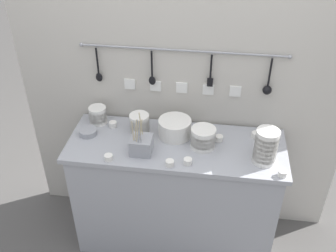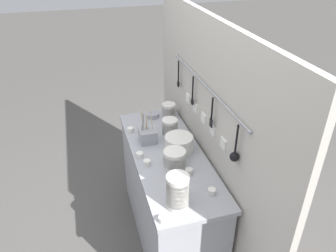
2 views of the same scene
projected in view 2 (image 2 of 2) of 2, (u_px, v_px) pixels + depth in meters
name	position (u px, v px, depth m)	size (l,w,h in m)	color
ground_plane	(168.00, 234.00, 2.80)	(20.00, 20.00, 0.00)	#514F4C
counter	(168.00, 197.00, 2.58)	(1.34, 0.50, 0.84)	#9EA0A8
back_wall	(205.00, 141.00, 2.41)	(2.14, 0.09, 1.80)	#BCB7AD
bowl_stack_short_front	(174.00, 159.00, 2.20)	(0.15, 0.15, 0.13)	silver
bowl_stack_back_corner	(169.00, 110.00, 2.82)	(0.11, 0.11, 0.12)	silver
bowl_stack_wide_centre	(178.00, 191.00, 1.86)	(0.13, 0.13, 0.22)	silver
bowl_stack_nested_right	(170.00, 127.00, 2.56)	(0.12, 0.12, 0.13)	silver
plate_stack	(179.00, 143.00, 2.38)	(0.21, 0.21, 0.11)	silver
steel_mixing_bowl	(153.00, 115.00, 2.83)	(0.11, 0.11, 0.04)	#93969E
cutlery_caddy	(148.00, 135.00, 2.48)	(0.13, 0.13, 0.26)	#93969E
cup_by_caddy	(147.00, 162.00, 2.25)	(0.05, 0.05, 0.04)	silver
cup_edge_near	(130.00, 130.00, 2.62)	(0.05, 0.05, 0.04)	silver
cup_edge_far	(163.00, 219.00, 1.80)	(0.05, 0.05, 0.04)	silver
cup_back_left	(189.00, 171.00, 2.16)	(0.05, 0.05, 0.04)	silver
cup_front_right	(140.00, 155.00, 2.32)	(0.05, 0.05, 0.04)	silver
cup_centre	(212.00, 191.00, 1.99)	(0.05, 0.05, 0.04)	silver
cup_mid_row	(168.00, 120.00, 2.75)	(0.05, 0.05, 0.04)	silver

